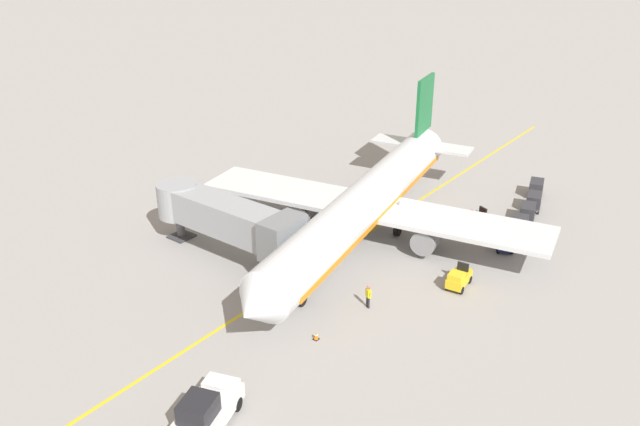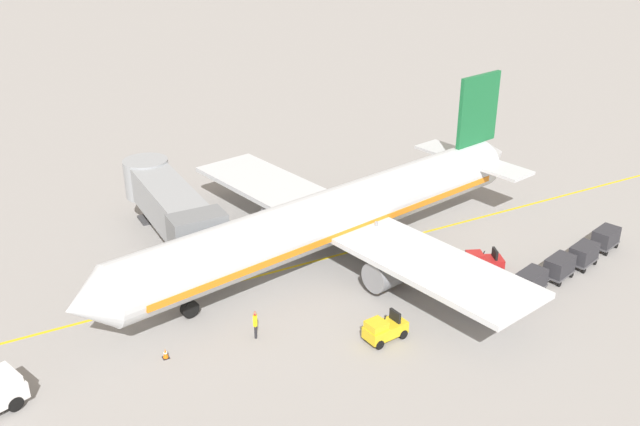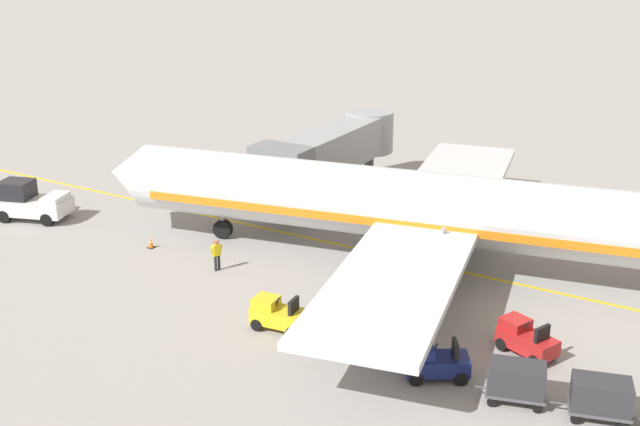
{
  "view_description": "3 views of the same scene",
  "coord_description": "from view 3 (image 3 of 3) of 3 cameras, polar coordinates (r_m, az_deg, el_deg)",
  "views": [
    {
      "loc": [
        -26.74,
        40.37,
        24.71
      ],
      "look_at": [
        1.37,
        3.71,
        3.35
      ],
      "focal_mm": 36.18,
      "sensor_mm": 36.0,
      "label": 1
    },
    {
      "loc": [
        -37.53,
        21.31,
        23.26
      ],
      "look_at": [
        0.98,
        0.09,
        3.06
      ],
      "focal_mm": 39.44,
      "sensor_mm": 36.0,
      "label": 2
    },
    {
      "loc": [
        -35.95,
        -15.44,
        16.74
      ],
      "look_at": [
        -2.74,
        4.21,
        2.83
      ],
      "focal_mm": 43.87,
      "sensor_mm": 36.0,
      "label": 3
    }
  ],
  "objects": [
    {
      "name": "baggage_tug_lead",
      "position": [
        34.19,
        14.77,
        -8.86
      ],
      "size": [
        2.08,
        2.77,
        1.62
      ],
      "color": "#B21E1E",
      "rests_on": "ground"
    },
    {
      "name": "baggage_cart_second_in_train",
      "position": [
        30.71,
        19.8,
        -12.44
      ],
      "size": [
        1.86,
        2.98,
        1.58
      ],
      "color": "#4C4C51",
      "rests_on": "ground"
    },
    {
      "name": "safety_cone_nose_left",
      "position": [
        44.9,
        -12.23,
        -2.15
      ],
      "size": [
        0.36,
        0.36,
        0.59
      ],
      "color": "black",
      "rests_on": "ground"
    },
    {
      "name": "baggage_tug_spare",
      "position": [
        31.78,
        8.37,
        -10.71
      ],
      "size": [
        2.32,
        2.76,
        1.62
      ],
      "color": "navy",
      "rests_on": "ground"
    },
    {
      "name": "ground_crew_wing_walker",
      "position": [
        41.12,
        -7.54,
        -2.94
      ],
      "size": [
        0.69,
        0.39,
        1.69
      ],
      "color": "#232328",
      "rests_on": "ground"
    },
    {
      "name": "ground_plane",
      "position": [
        42.56,
        6.78,
        -3.49
      ],
      "size": [
        400.0,
        400.0,
        0.0
      ],
      "primitive_type": "plane",
      "color": "gray"
    },
    {
      "name": "baggage_cart_front",
      "position": [
        30.8,
        14.14,
        -11.7
      ],
      "size": [
        1.86,
        2.98,
        1.58
      ],
      "color": "#4C4C51",
      "rests_on": "ground"
    },
    {
      "name": "pushback_tractor",
      "position": [
        51.24,
        -20.37,
        0.77
      ],
      "size": [
        3.52,
        4.88,
        2.4
      ],
      "color": "silver",
      "rests_on": "ground"
    },
    {
      "name": "gate_lead_in_line",
      "position": [
        42.56,
        6.78,
        -3.49
      ],
      "size": [
        0.24,
        80.0,
        0.01
      ],
      "primitive_type": "cube",
      "color": "gold",
      "rests_on": "ground"
    },
    {
      "name": "jet_bridge",
      "position": [
        50.91,
        0.84,
        4.69
      ],
      "size": [
        14.01,
        3.5,
        4.98
      ],
      "color": "#93999E",
      "rests_on": "ground"
    },
    {
      "name": "baggage_tug_trailing",
      "position": [
        35.1,
        -3.08,
        -7.39
      ],
      "size": [
        1.53,
        2.62,
        1.62
      ],
      "color": "gold",
      "rests_on": "ground"
    },
    {
      "name": "parked_airliner",
      "position": [
        41.06,
        7.27,
        0.38
      ],
      "size": [
        30.44,
        37.14,
        10.63
      ],
      "color": "silver",
      "rests_on": "ground"
    }
  ]
}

